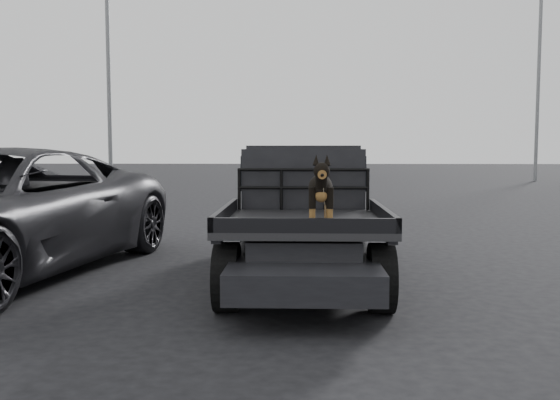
# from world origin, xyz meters

# --- Properties ---
(ground) EXTENTS (120.00, 120.00, 0.00)m
(ground) POSITION_xyz_m (0.00, 0.00, 0.00)
(ground) COLOR black
(ground) RESTS_ON ground
(flatbed_ute) EXTENTS (2.00, 5.40, 0.92)m
(flatbed_ute) POSITION_xyz_m (0.38, 1.52, 0.46)
(flatbed_ute) COLOR black
(flatbed_ute) RESTS_ON ground
(ute_cab) EXTENTS (1.72, 1.30, 0.88)m
(ute_cab) POSITION_xyz_m (0.38, 2.47, 1.36)
(ute_cab) COLOR black
(ute_cab) RESTS_ON flatbed_ute
(headache_rack) EXTENTS (1.80, 0.08, 0.55)m
(headache_rack) POSITION_xyz_m (0.38, 1.72, 1.20)
(headache_rack) COLOR black
(headache_rack) RESTS_ON flatbed_ute
(dog) EXTENTS (0.32, 0.60, 0.74)m
(dog) POSITION_xyz_m (0.55, -0.26, 1.29)
(dog) COLOR black
(dog) RESTS_ON flatbed_ute
(distant_car_b) EXTENTS (2.36, 4.96, 1.40)m
(distant_car_b) POSITION_xyz_m (1.62, 29.78, 0.70)
(distant_car_b) COLOR #48484D
(distant_car_b) RESTS_ON ground
(floodlight_near) EXTENTS (1.08, 0.28, 13.65)m
(floodlight_near) POSITION_xyz_m (-8.02, 20.38, 7.42)
(floodlight_near) COLOR slate
(floodlight_near) RESTS_ON ground
(floodlight_mid) EXTENTS (1.08, 0.28, 14.23)m
(floodlight_mid) POSITION_xyz_m (12.57, 26.09, 7.72)
(floodlight_mid) COLOR slate
(floodlight_mid) RESTS_ON ground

